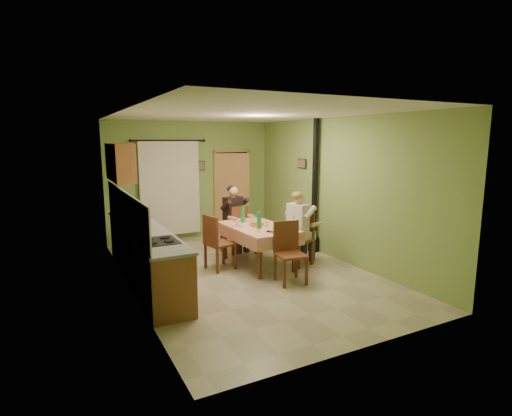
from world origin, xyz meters
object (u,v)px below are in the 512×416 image
chair_far (235,238)px  chair_near (290,266)px  stove_flue (314,204)px  chair_right (299,249)px  man_far (234,211)px  dining_table (258,246)px  chair_left (220,254)px  man_right (299,219)px

chair_far → chair_near: chair_near is taller
chair_far → stove_flue: bearing=-40.2°
chair_right → man_far: bearing=13.9°
stove_flue → dining_table: bearing=-168.7°
chair_right → man_far: size_ratio=0.72×
dining_table → man_far: (-0.01, 1.06, 0.50)m
chair_far → man_far: bearing=90.0°
chair_right → chair_left: 1.53m
chair_left → chair_right: bearing=62.3°
man_right → chair_near: bearing=124.5°
chair_far → man_right: man_right is taller
chair_far → chair_left: 1.18m
dining_table → man_right: size_ratio=1.22×
chair_far → chair_left: chair_left is taller
chair_far → chair_near: bearing=-102.7°
chair_near → chair_left: bearing=-49.1°
chair_left → stove_flue: 2.37m
chair_right → man_right: size_ratio=0.72×
chair_left → stove_flue: stove_flue is taller
chair_left → man_far: bearing=131.1°
chair_far → chair_right: bearing=-75.7°
chair_right → chair_left: bearing=59.3°
chair_far → chair_near: (0.05, -2.13, 0.00)m
chair_near → chair_left: size_ratio=0.99×
chair_far → dining_table: bearing=-103.7°
chair_right → stove_flue: (0.78, 0.62, 0.73)m
dining_table → chair_right: (0.73, -0.31, -0.09)m
stove_flue → man_right: bearing=-142.1°
dining_table → chair_near: size_ratio=1.65×
dining_table → chair_near: bearing=-90.3°
chair_near → man_right: size_ratio=0.73×
chair_far → chair_right: 1.54m
chair_far → chair_left: size_ratio=0.98×
chair_left → stove_flue: (2.25, 0.19, 0.73)m
chair_left → man_right: bearing=62.0°
chair_near → chair_right: 1.03m
dining_table → chair_near: 1.09m
dining_table → chair_far: bearing=87.9°
dining_table → chair_right: 0.80m
chair_right → man_right: 0.59m
man_far → chair_left: bearing=-141.6°
chair_near → man_far: man_far is taller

